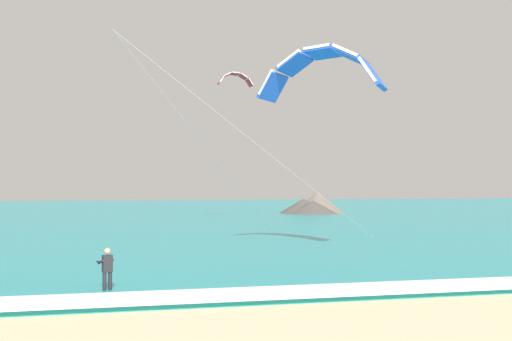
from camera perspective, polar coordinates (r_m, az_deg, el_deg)
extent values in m
cube|color=teal|center=(79.18, -10.79, -4.03)|extent=(200.00, 120.00, 0.20)
cube|color=white|center=(20.59, -4.58, -11.71)|extent=(200.00, 2.37, 0.04)
ellipsoid|color=#E04C38|center=(22.24, -13.93, -11.40)|extent=(0.91, 1.46, 0.05)
cube|color=black|center=(22.46, -13.92, -11.18)|extent=(0.17, 0.11, 0.04)
cube|color=black|center=(22.00, -13.94, -11.39)|extent=(0.17, 0.11, 0.04)
cylinder|color=#232328|center=(22.14, -14.17, -10.41)|extent=(0.14, 0.14, 0.84)
cylinder|color=#232328|center=(22.21, -13.68, -10.38)|extent=(0.14, 0.14, 0.84)
cube|color=#232328|center=(22.07, -13.91, -8.55)|extent=(0.39, 0.31, 0.60)
sphere|color=tan|center=(22.02, -13.91, -7.41)|extent=(0.22, 0.22, 0.22)
cylinder|color=#232328|center=(22.15, -14.50, -8.39)|extent=(0.27, 0.50, 0.22)
cylinder|color=#232328|center=(22.27, -13.62, -8.35)|extent=(0.27, 0.50, 0.22)
cylinder|color=black|center=(22.42, -14.25, -8.30)|extent=(0.53, 0.23, 0.04)
cube|color=#3F3F42|center=(22.21, -14.02, -9.07)|extent=(0.14, 0.12, 0.10)
cube|color=blue|center=(31.78, 11.05, 8.89)|extent=(1.70, 1.91, 1.68)
cube|color=white|center=(31.28, 10.54, 9.38)|extent=(0.85, 0.97, 1.45)
cube|color=blue|center=(32.83, 9.00, 10.68)|extent=(2.06, 2.20, 1.21)
cube|color=white|center=(32.35, 8.48, 11.19)|extent=(1.15, 1.31, 0.93)
cube|color=blue|center=(33.86, 6.34, 11.05)|extent=(2.19, 2.23, 0.47)
cube|color=white|center=(33.40, 5.79, 11.54)|extent=(1.23, 1.42, 0.19)
cube|color=blue|center=(34.65, 3.69, 10.03)|extent=(2.14, 2.07, 1.21)
cube|color=white|center=(34.20, 3.12, 10.49)|extent=(1.13, 1.31, 0.93)
cube|color=blue|center=(35.05, 1.58, 7.91)|extent=(1.91, 1.64, 1.68)
cube|color=white|center=(34.59, 0.99, 8.34)|extent=(0.85, 0.95, 1.45)
cylinder|color=#B2B2B7|center=(26.21, 0.90, 1.84)|extent=(12.97, 6.36, 8.36)
cylinder|color=#B2B2B7|center=(28.22, -4.30, 1.62)|extent=(8.92, 11.27, 8.36)
cube|color=red|center=(61.39, -0.63, 8.31)|extent=(0.80, 0.79, 0.82)
cube|color=white|center=(61.13, -0.50, 8.43)|extent=(0.55, 0.24, 0.71)
cube|color=red|center=(61.29, -1.25, 8.89)|extent=(0.99, 0.86, 0.59)
cube|color=white|center=(61.03, -1.13, 9.01)|extent=(0.76, 0.29, 0.46)
cube|color=red|center=(61.00, -2.03, 9.14)|extent=(0.99, 0.88, 0.22)
cube|color=white|center=(60.74, -1.92, 9.27)|extent=(0.81, 0.30, 0.09)
cube|color=red|center=(60.57, -2.80, 9.01)|extent=(0.89, 0.86, 0.59)
cube|color=white|center=(60.31, -2.68, 9.14)|extent=(0.75, 0.28, 0.46)
cube|color=red|center=(60.11, -3.37, 8.52)|extent=(0.63, 0.80, 0.82)
cube|color=white|center=(59.85, -3.25, 8.64)|extent=(0.52, 0.22, 0.71)
cone|color=#665B51|center=(77.82, 5.88, -3.10)|extent=(7.40, 7.40, 2.90)
cone|color=#47423D|center=(77.12, 4.54, -3.43)|extent=(6.97, 6.97, 2.07)
cone|color=#47423D|center=(75.99, 5.40, -3.54)|extent=(7.19, 7.19, 1.85)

